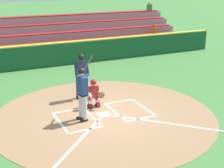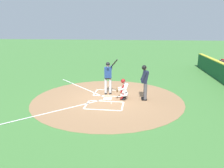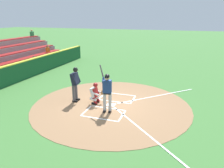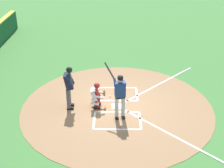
{
  "view_description": "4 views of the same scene",
  "coord_description": "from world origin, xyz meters",
  "px_view_note": "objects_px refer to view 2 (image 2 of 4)",
  "views": [
    {
      "loc": [
        4.45,
        9.94,
        4.73
      ],
      "look_at": [
        -0.16,
        0.34,
        1.25
      ],
      "focal_mm": 52.38,
      "sensor_mm": 36.0,
      "label": 1
    },
    {
      "loc": [
        -10.79,
        -1.68,
        3.69
      ],
      "look_at": [
        -0.12,
        -0.25,
        0.87
      ],
      "focal_mm": 34.12,
      "sensor_mm": 36.0,
      "label": 2
    },
    {
      "loc": [
        9.67,
        3.38,
        4.4
      ],
      "look_at": [
        -0.31,
        -0.06,
        1.03
      ],
      "focal_mm": 34.66,
      "sensor_mm": 36.0,
      "label": 3
    },
    {
      "loc": [
        11.03,
        -0.1,
        6.79
      ],
      "look_at": [
        -0.04,
        -0.21,
        1.05
      ],
      "focal_mm": 49.14,
      "sensor_mm": 36.0,
      "label": 4
    }
  ],
  "objects_px": {
    "batter": "(108,76)",
    "baseball": "(111,103)",
    "catcher": "(123,89)",
    "plate_umpire": "(145,80)"
  },
  "relations": [
    {
      "from": "batter",
      "to": "baseball",
      "type": "relative_size",
      "value": 28.76
    },
    {
      "from": "catcher",
      "to": "baseball",
      "type": "relative_size",
      "value": 15.27
    },
    {
      "from": "batter",
      "to": "plate_umpire",
      "type": "relative_size",
      "value": 1.14
    },
    {
      "from": "catcher",
      "to": "plate_umpire",
      "type": "xyz_separation_m",
      "value": [
        0.08,
        -1.11,
        0.49
      ]
    },
    {
      "from": "baseball",
      "to": "plate_umpire",
      "type": "bearing_deg",
      "value": -61.67
    },
    {
      "from": "plate_umpire",
      "to": "baseball",
      "type": "bearing_deg",
      "value": 118.33
    },
    {
      "from": "batter",
      "to": "baseball",
      "type": "distance_m",
      "value": 1.97
    },
    {
      "from": "batter",
      "to": "baseball",
      "type": "height_order",
      "value": "batter"
    },
    {
      "from": "batter",
      "to": "plate_umpire",
      "type": "bearing_deg",
      "value": -109.41
    },
    {
      "from": "plate_umpire",
      "to": "catcher",
      "type": "bearing_deg",
      "value": 94.0
    }
  ]
}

